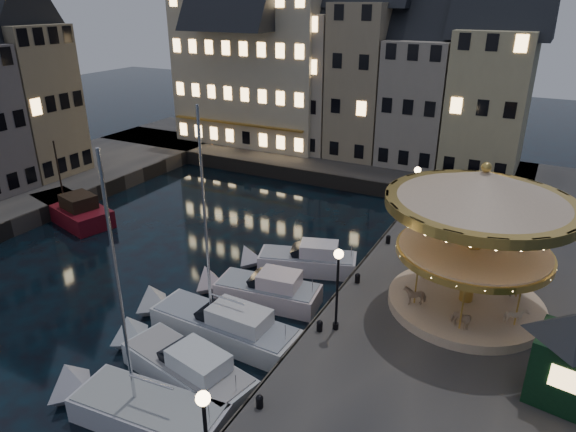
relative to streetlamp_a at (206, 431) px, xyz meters
The scene contains 29 objects.
ground 12.21m from the streetlamp_a, 128.66° to the left, with size 160.00×160.00×0.00m, color black.
quay_east 16.81m from the streetlamp_a, 65.61° to the left, with size 16.00×56.00×1.30m, color #474442.
quay_north 40.14m from the streetlamp_a, 112.33° to the left, with size 44.00×12.00×1.30m, color #474442.
quaywall_e 15.42m from the streetlamp_a, 94.57° to the left, with size 0.15×44.00×1.30m, color #47423A.
quaywall_n 33.86m from the streetlamp_a, 113.06° to the left, with size 48.00×0.15×1.30m, color #47423A.
quaywall_w 27.70m from the streetlamp_a, 156.42° to the left, with size 0.15×44.00×1.30m, color #47423A.
streetlamp_a is the anchor object (origin of this frame).
streetlamp_b 10.00m from the streetlamp_a, 90.00° to the left, with size 0.44×0.44×4.17m.
streetlamp_c 23.50m from the streetlamp_a, 90.00° to the left, with size 0.44×0.44×4.17m.
bollard_a 4.71m from the streetlamp_a, 98.53° to the left, with size 0.30×0.30×0.57m.
bollard_b 9.82m from the streetlamp_a, 93.61° to the left, with size 0.30×0.30×0.57m.
bollard_c 14.71m from the streetlamp_a, 92.37° to the left, with size 0.30×0.30×0.57m.
bollard_d 20.15m from the streetlamp_a, 91.72° to the left, with size 0.30×0.30×0.57m.
townhouse_na 47.41m from the streetlamp_a, 124.40° to the left, with size 5.50×8.00×12.80m.
townhouse_nb 44.62m from the streetlamp_a, 118.58° to the left, with size 6.16×8.00×13.80m.
townhouse_nc 42.13m from the streetlamp_a, 111.29° to the left, with size 6.82×8.00×14.80m.
townhouse_nd 40.47m from the streetlamp_a, 103.62° to the left, with size 5.50×8.00×15.80m.
townhouse_ne 39.38m from the streetlamp_a, 95.86° to the left, with size 6.16×8.00×12.80m.
townhouse_nf 39.29m from the streetlamp_a, 86.99° to the left, with size 6.82×8.00×13.80m.
townhouse_wc 38.99m from the streetlamp_a, 149.00° to the left, with size 8.80×5.50×14.20m.
hotel_corner 44.76m from the streetlamp_a, 118.53° to the left, with size 17.60×9.00×16.80m.
motorboat_a 6.74m from the streetlamp_a, 156.41° to the left, with size 7.33×2.92×12.16m.
motorboat_b 8.10m from the streetlamp_a, 135.92° to the left, with size 7.75×3.59×2.15m.
motorboat_c 10.71m from the streetlamp_a, 123.83° to the left, with size 8.80×2.55×11.69m.
motorboat_d 13.80m from the streetlamp_a, 113.84° to the left, with size 6.86×2.96×2.15m.
motorboat_e 17.45m from the streetlamp_a, 106.95° to the left, with size 6.98×3.89×2.15m.
red_fishing_boat 28.77m from the streetlamp_a, 147.17° to the left, with size 8.54×4.79×6.13m.
carousel 15.69m from the streetlamp_a, 70.96° to the left, with size 8.71×8.71×7.62m.
ticket_kiosk 13.69m from the streetlamp_a, 46.30° to the left, with size 3.68×3.68×4.31m.
Camera 1 is at (14.57, -17.88, 15.68)m, focal length 32.00 mm.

